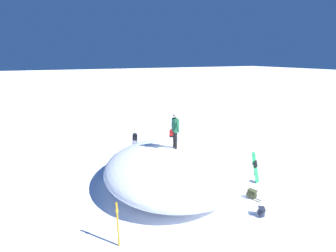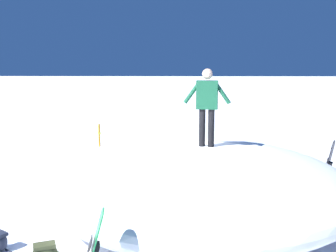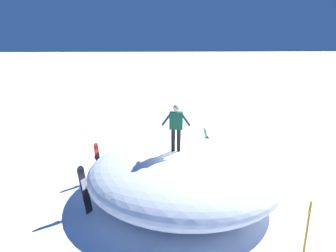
{
  "view_description": "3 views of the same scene",
  "coord_description": "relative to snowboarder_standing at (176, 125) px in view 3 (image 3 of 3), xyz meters",
  "views": [
    {
      "loc": [
        8.67,
        -4.92,
        5.91
      ],
      "look_at": [
        -1.07,
        -0.39,
        2.75
      ],
      "focal_mm": 25.12,
      "sensor_mm": 36.0,
      "label": 1
    },
    {
      "loc": [
        -0.22,
        8.49,
        3.47
      ],
      "look_at": [
        0.03,
        0.09,
        2.17
      ],
      "focal_mm": 41.98,
      "sensor_mm": 36.0,
      "label": 2
    },
    {
      "loc": [
        -1.71,
        -10.27,
        5.62
      ],
      "look_at": [
        -1.12,
        -0.49,
        2.74
      ],
      "focal_mm": 32.08,
      "sensor_mm": 36.0,
      "label": 3
    }
  ],
  "objects": [
    {
      "name": "backpack_far",
      "position": [
        2.92,
        2.27,
        -2.46
      ],
      "size": [
        0.69,
        0.45,
        0.42
      ],
      "color": "#383D23",
      "rests_on": "ground"
    },
    {
      "name": "snowboard_primary_upright",
      "position": [
        -3.07,
        1.29,
        -1.85
      ],
      "size": [
        0.28,
        0.32,
        1.59
      ],
      "color": "red",
      "rests_on": "ground"
    },
    {
      "name": "snowboard_secondary_upright",
      "position": [
        1.84,
        3.45,
        -1.9
      ],
      "size": [
        0.49,
        0.37,
        1.51
      ],
      "color": "#1E8C47",
      "rests_on": "ground"
    },
    {
      "name": "backpack_near",
      "position": [
        3.99,
        1.73,
        -2.49
      ],
      "size": [
        0.51,
        0.44,
        0.36
      ],
      "color": "#1E2333",
      "rests_on": "ground"
    },
    {
      "name": "snowboard_tertiary_upright",
      "position": [
        -3.12,
        -1.09,
        -1.83
      ],
      "size": [
        0.41,
        0.41,
        1.64
      ],
      "color": "black",
      "rests_on": "ground"
    },
    {
      "name": "snow_mound",
      "position": [
        0.26,
        -0.08,
        -1.83
      ],
      "size": [
        9.54,
        9.44,
        1.68
      ],
      "primitive_type": "ellipsoid",
      "rotation": [
        0.0,
        0.0,
        2.6
      ],
      "color": "white",
      "rests_on": "ground"
    },
    {
      "name": "trail_marker_pole",
      "position": [
        3.16,
        -3.6,
        -1.82
      ],
      "size": [
        0.1,
        0.1,
        1.63
      ],
      "color": "orange",
      "rests_on": "ground"
    },
    {
      "name": "snowboarder_standing",
      "position": [
        0.0,
        0.0,
        0.0
      ],
      "size": [
        1.04,
        0.28,
        1.72
      ],
      "color": "black",
      "rests_on": "snow_mound"
    },
    {
      "name": "ground",
      "position": [
        0.82,
        0.12,
        -2.68
      ],
      "size": [
        240.0,
        240.0,
        0.0
      ],
      "primitive_type": "plane",
      "color": "white"
    }
  ]
}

